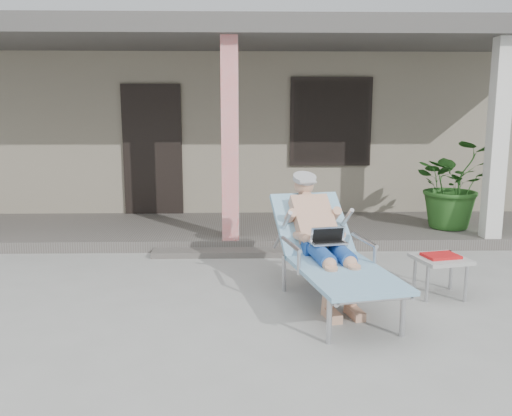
{
  "coord_description": "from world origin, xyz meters",
  "views": [
    {
      "loc": [
        0.15,
        -4.89,
        1.86
      ],
      "look_at": [
        0.3,
        0.6,
        0.85
      ],
      "focal_mm": 38.0,
      "sensor_mm": 36.0,
      "label": 1
    }
  ],
  "objects": [
    {
      "name": "ground",
      "position": [
        0.0,
        0.0,
        0.0
      ],
      "size": [
        60.0,
        60.0,
        0.0
      ],
      "primitive_type": "plane",
      "color": "#9E9E99",
      "rests_on": "ground"
    },
    {
      "name": "house",
      "position": [
        0.0,
        6.5,
        1.67
      ],
      "size": [
        10.4,
        5.4,
        3.3
      ],
      "color": "gray",
      "rests_on": "ground"
    },
    {
      "name": "porch_deck",
      "position": [
        0.0,
        3.0,
        0.07
      ],
      "size": [
        10.0,
        2.0,
        0.15
      ],
      "primitive_type": "cube",
      "color": "#605B56",
      "rests_on": "ground"
    },
    {
      "name": "porch_overhang",
      "position": [
        0.0,
        2.95,
        2.79
      ],
      "size": [
        10.0,
        2.3,
        2.85
      ],
      "color": "silver",
      "rests_on": "porch_deck"
    },
    {
      "name": "porch_step",
      "position": [
        0.0,
        1.85,
        0.04
      ],
      "size": [
        2.0,
        0.3,
        0.07
      ],
      "primitive_type": "cube",
      "color": "#605B56",
      "rests_on": "ground"
    },
    {
      "name": "lounger",
      "position": [
        0.96,
        0.18,
        0.79
      ],
      "size": [
        1.11,
        2.04,
        1.28
      ],
      "rotation": [
        0.0,
        0.0,
        0.2
      ],
      "color": "#B7B7BC",
      "rests_on": "ground"
    },
    {
      "name": "side_table",
      "position": [
        2.14,
        0.28,
        0.36
      ],
      "size": [
        0.57,
        0.57,
        0.43
      ],
      "rotation": [
        0.0,
        0.0,
        0.22
      ],
      "color": "#A8A7A3",
      "rests_on": "ground"
    },
    {
      "name": "potted_palm",
      "position": [
        3.21,
        2.76,
        0.79
      ],
      "size": [
        1.21,
        1.06,
        1.29
      ],
      "primitive_type": "imported",
      "rotation": [
        0.0,
        0.0,
        -0.05
      ],
      "color": "#26591E",
      "rests_on": "porch_deck"
    }
  ]
}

